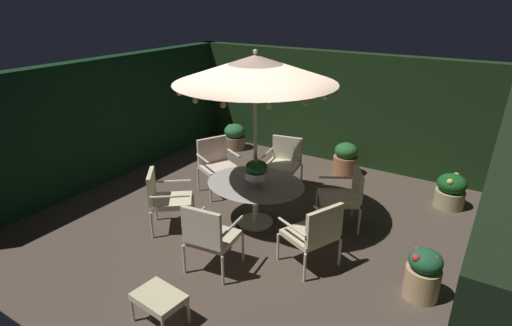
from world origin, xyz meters
TOP-DOWN VIEW (x-y plane):
  - ground_plane at (0.00, 0.00)m, footprint 6.92×6.71m
  - hedge_backdrop_rear at (0.00, 3.21)m, footprint 6.92×0.30m
  - hedge_backdrop_left at (-3.31, 0.00)m, footprint 0.30×6.71m
  - hedge_backdrop_right at (3.31, 0.00)m, footprint 0.30×6.71m
  - patio_dining_table at (0.12, -0.10)m, footprint 1.55×1.32m
  - patio_umbrella at (0.12, -0.10)m, footprint 2.32×2.32m
  - centerpiece_planter at (0.20, -0.20)m, footprint 0.34×0.34m
  - patio_chair_north at (0.29, -1.48)m, footprint 0.67×0.66m
  - patio_chair_northeast at (1.38, -0.66)m, footprint 0.79×0.82m
  - patio_chair_east at (1.32, 0.57)m, footprint 0.83×0.83m
  - patio_chair_southeast at (-0.12, 1.25)m, footprint 0.72×0.72m
  - patio_chair_south at (-1.11, 0.51)m, footprint 0.77×0.80m
  - patio_chair_southwest at (-0.96, -0.97)m, footprint 0.84×0.83m
  - ottoman_footrest at (0.39, -2.49)m, footprint 0.58×0.44m
  - potted_plant_back_right at (2.73, -0.51)m, footprint 0.41×0.41m
  - potted_plant_left_far at (-2.14, 2.56)m, footprint 0.50×0.50m
  - potted_plant_back_center at (0.60, 2.52)m, footprint 0.48×0.48m
  - potted_plant_front_corner at (2.63, 2.14)m, footprint 0.49×0.49m

SIDE VIEW (x-z plane):
  - ground_plane at x=0.00m, z-range -0.02..0.00m
  - potted_plant_left_far at x=-2.14m, z-range -0.01..0.59m
  - potted_plant_front_corner at x=2.63m, z-range 0.00..0.59m
  - potted_plant_back_center at x=0.60m, z-range -0.01..0.65m
  - ottoman_footrest at x=0.39m, z-range 0.14..0.51m
  - potted_plant_back_right at x=2.73m, z-range 0.00..0.65m
  - patio_chair_northeast at x=1.38m, z-range 0.07..1.02m
  - patio_chair_east at x=1.32m, z-range 0.09..1.01m
  - patio_chair_southwest at x=-0.96m, z-range 0.07..1.03m
  - patio_chair_north at x=0.29m, z-range 0.07..1.06m
  - patio_chair_southeast at x=-0.12m, z-range 0.09..1.05m
  - patio_dining_table at x=0.12m, z-range 0.23..0.94m
  - patio_chair_south at x=-1.11m, z-range 0.09..1.08m
  - centerpiece_planter at x=0.20m, z-range 0.74..1.18m
  - hedge_backdrop_rear at x=0.00m, z-range 0.00..2.32m
  - hedge_backdrop_left at x=-3.31m, z-range 0.00..2.32m
  - hedge_backdrop_right at x=3.31m, z-range 0.00..2.32m
  - patio_umbrella at x=0.12m, z-range 1.08..3.78m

